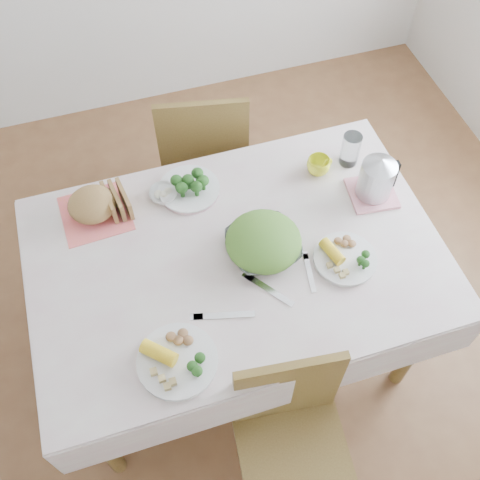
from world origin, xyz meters
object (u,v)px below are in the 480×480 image
object	(u,v)px
salad_bowl	(263,246)
electric_kettle	(378,174)
chair_far	(203,148)
chair_near	(296,455)
dinner_plate_left	(177,361)
dinner_plate_right	(345,259)
yellow_mug	(318,166)
dining_table	(237,304)

from	to	relation	value
salad_bowl	electric_kettle	bearing A→B (deg)	14.18
chair_far	chair_near	bearing A→B (deg)	98.21
dinner_plate_left	dinner_plate_right	distance (m)	0.70
salad_bowl	chair_near	bearing A→B (deg)	-97.90
dinner_plate_right	yellow_mug	bearing A→B (deg)	81.36
salad_bowl	dinner_plate_left	size ratio (longest dim) A/B	0.98
chair_far	yellow_mug	bearing A→B (deg)	133.68
salad_bowl	dinner_plate_right	distance (m)	0.30
chair_near	yellow_mug	size ratio (longest dim) A/B	9.13
chair_near	electric_kettle	size ratio (longest dim) A/B	4.57
chair_near	chair_far	distance (m)	1.49
dining_table	chair_near	xyz separation A→B (m)	(0.01, -0.66, 0.09)
dining_table	salad_bowl	bearing A→B (deg)	-8.64
dining_table	chair_near	world-z (taller)	chair_near
dinner_plate_left	electric_kettle	distance (m)	1.01
chair_near	salad_bowl	size ratio (longest dim) A/B	3.31
yellow_mug	chair_far	bearing A→B (deg)	122.47
chair_far	electric_kettle	xyz separation A→B (m)	(0.51, -0.72, 0.42)
dining_table	chair_near	size ratio (longest dim) A/B	1.64
dining_table	electric_kettle	size ratio (longest dim) A/B	7.48
yellow_mug	dinner_plate_left	bearing A→B (deg)	-139.81
chair_far	dinner_plate_left	xyz separation A→B (m)	(-0.39, -1.16, 0.31)
dining_table	chair_far	bearing A→B (deg)	84.15
electric_kettle	yellow_mug	bearing A→B (deg)	142.79
salad_bowl	yellow_mug	size ratio (longest dim) A/B	2.76
chair_far	dining_table	bearing A→B (deg)	95.35
chair_far	dinner_plate_right	size ratio (longest dim) A/B	4.00
salad_bowl	dinner_plate_left	xyz separation A→B (m)	(-0.40, -0.32, -0.02)
chair_far	yellow_mug	size ratio (longest dim) A/B	9.85
chair_far	salad_bowl	xyz separation A→B (m)	(0.01, -0.84, 0.33)
dinner_plate_left	electric_kettle	size ratio (longest dim) A/B	1.41
dinner_plate_right	electric_kettle	bearing A→B (deg)	48.28
chair_far	dinner_plate_left	bearing A→B (deg)	82.75
dining_table	chair_far	world-z (taller)	chair_far
chair_far	electric_kettle	size ratio (longest dim) A/B	4.93
chair_near	salad_bowl	bearing A→B (deg)	88.45
yellow_mug	electric_kettle	size ratio (longest dim) A/B	0.50
dining_table	dinner_plate_left	size ratio (longest dim) A/B	5.32
dining_table	dinner_plate_left	xyz separation A→B (m)	(-0.30, -0.34, 0.40)
dinner_plate_right	electric_kettle	size ratio (longest dim) A/B	1.23
dinner_plate_left	yellow_mug	size ratio (longest dim) A/B	2.81
salad_bowl	dining_table	bearing A→B (deg)	171.36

